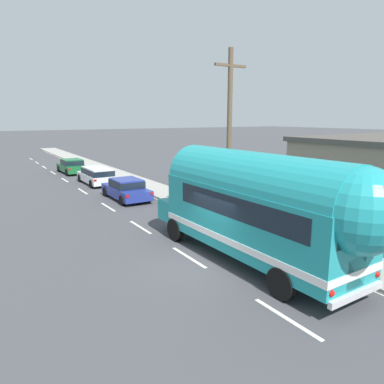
# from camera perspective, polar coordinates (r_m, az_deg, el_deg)

# --- Properties ---
(ground_plane) EXTENTS (300.00, 300.00, 0.00)m
(ground_plane) POSITION_cam_1_polar(r_m,az_deg,el_deg) (13.41, 1.54, -11.58)
(ground_plane) COLOR #424247
(lane_markings) EXTENTS (3.61, 80.00, 0.01)m
(lane_markings) POSITION_cam_1_polar(r_m,az_deg,el_deg) (25.04, -9.49, -0.62)
(lane_markings) COLOR silver
(lane_markings) RESTS_ON ground
(sidewalk_slab) EXTENTS (2.49, 90.00, 0.15)m
(sidewalk_slab) POSITION_cam_1_polar(r_m,az_deg,el_deg) (23.89, -2.23, -0.89)
(sidewalk_slab) COLOR #9E9B93
(sidewalk_slab) RESTS_ON ground
(utility_pole) EXTENTS (1.80, 0.24, 8.50)m
(utility_pole) POSITION_cam_1_polar(r_m,az_deg,el_deg) (17.80, 5.93, 8.85)
(utility_pole) COLOR brown
(utility_pole) RESTS_ON ground
(painted_bus) EXTENTS (2.73, 10.74, 4.12)m
(painted_bus) POSITION_cam_1_polar(r_m,az_deg,el_deg) (12.86, 11.00, -1.98)
(painted_bus) COLOR teal
(painted_bus) RESTS_ON ground
(car_lead) EXTENTS (1.98, 4.53, 1.37)m
(car_lead) POSITION_cam_1_polar(r_m,az_deg,el_deg) (23.97, -10.39, 0.58)
(car_lead) COLOR navy
(car_lead) RESTS_ON ground
(car_second) EXTENTS (1.97, 4.68, 1.37)m
(car_second) POSITION_cam_1_polar(r_m,az_deg,el_deg) (29.88, -14.91, 2.70)
(car_second) COLOR white
(car_second) RESTS_ON ground
(car_third) EXTENTS (2.10, 4.41, 1.37)m
(car_third) POSITION_cam_1_polar(r_m,az_deg,el_deg) (36.63, -18.52, 3.99)
(car_third) COLOR #196633
(car_third) RESTS_ON ground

